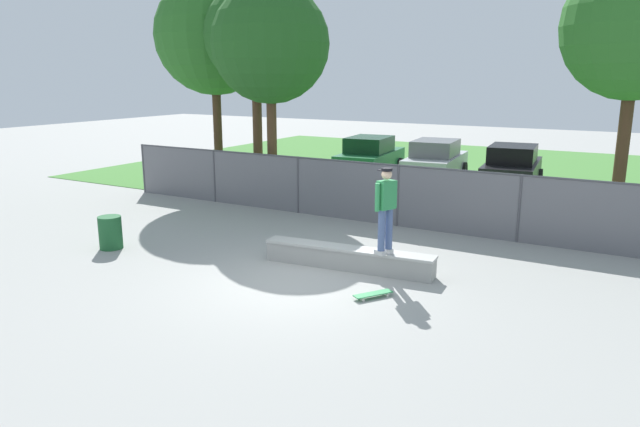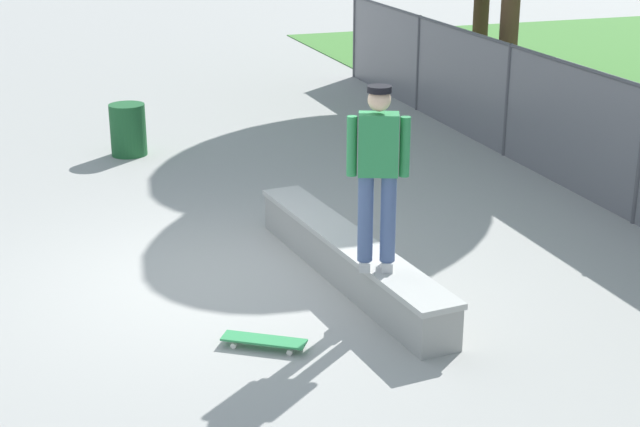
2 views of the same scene
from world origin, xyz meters
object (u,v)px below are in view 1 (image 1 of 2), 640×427
(skateboard, at_px, (373,294))
(trash_bin, at_px, (110,233))
(tree_far, at_px, (637,27))
(car_black, at_px, (512,167))
(car_green, at_px, (370,156))
(tree_near_right, at_px, (255,36))
(tree_near_left, at_px, (214,36))
(car_silver, at_px, (435,160))
(concrete_ledge, at_px, (348,258))
(tree_mid, at_px, (270,44))
(skateboarder, at_px, (386,207))

(skateboard, distance_m, trash_bin, 7.02)
(tree_far, bearing_deg, car_black, 126.42)
(car_green, xyz_separation_m, trash_bin, (-0.89, -13.05, -0.43))
(skateboard, bearing_deg, tree_near_right, 138.19)
(tree_near_right, relative_size, tree_far, 0.99)
(tree_near_left, relative_size, car_silver, 1.77)
(concrete_ledge, bearing_deg, tree_near_left, 144.68)
(skateboard, distance_m, car_silver, 13.41)
(car_black, bearing_deg, trash_bin, -117.85)
(tree_mid, bearing_deg, car_green, 86.19)
(car_black, bearing_deg, skateboarder, -90.63)
(tree_near_left, height_order, trash_bin, tree_near_left)
(concrete_ledge, distance_m, skateboarder, 1.56)
(concrete_ledge, xyz_separation_m, car_silver, (-2.06, 11.67, 0.59))
(tree_near_left, bearing_deg, car_silver, 40.12)
(tree_far, relative_size, trash_bin, 8.87)
(skateboard, bearing_deg, car_silver, 104.18)
(skateboarder, xyz_separation_m, tree_near_left, (-9.54, 6.18, 4.04))
(tree_far, distance_m, car_silver, 9.92)
(tree_far, relative_size, car_silver, 1.66)
(tree_mid, height_order, tree_far, tree_far)
(car_green, xyz_separation_m, car_black, (5.92, -0.15, 0.00))
(car_black, bearing_deg, tree_far, -53.58)
(tree_mid, xyz_separation_m, car_black, (6.37, 6.49, -4.29))
(skateboard, relative_size, trash_bin, 0.96)
(tree_near_right, height_order, trash_bin, tree_near_right)
(concrete_ledge, height_order, tree_far, tree_far)
(skateboarder, relative_size, tree_mid, 0.26)
(car_silver, bearing_deg, trash_bin, -105.79)
(tree_near_right, bearing_deg, tree_near_left, 163.52)
(trash_bin, bearing_deg, car_green, 86.09)
(concrete_ledge, height_order, tree_mid, tree_mid)
(tree_far, distance_m, trash_bin, 14.04)
(tree_mid, xyz_separation_m, car_silver, (3.28, 6.79, -4.29))
(concrete_ledge, relative_size, tree_mid, 0.56)
(tree_near_right, relative_size, trash_bin, 8.82)
(tree_near_left, relative_size, car_green, 1.77)
(skateboard, height_order, tree_near_right, tree_near_right)
(tree_near_right, distance_m, car_silver, 8.84)
(skateboarder, xyz_separation_m, car_black, (0.13, 11.43, -0.68))
(tree_mid, height_order, trash_bin, tree_mid)
(skateboarder, relative_size, car_black, 0.42)
(tree_near_right, height_order, car_green, tree_near_right)
(tree_far, xyz_separation_m, car_green, (-9.76, 5.35, -4.51))
(tree_near_left, relative_size, trash_bin, 9.47)
(tree_far, bearing_deg, skateboard, -115.93)
(tree_near_left, xyz_separation_m, trash_bin, (2.85, -7.65, -5.15))
(tree_mid, bearing_deg, concrete_ledge, -42.40)
(concrete_ledge, distance_m, car_silver, 11.87)
(skateboarder, height_order, tree_mid, tree_mid)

